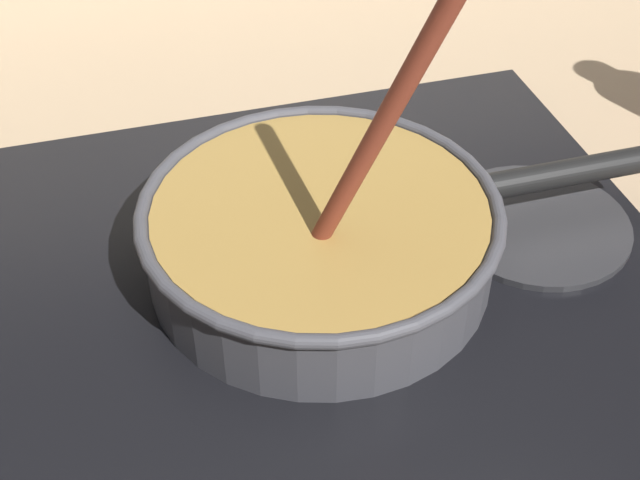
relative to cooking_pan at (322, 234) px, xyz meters
name	(u,v)px	position (x,y,z in m)	size (l,w,h in m)	color
ground	(231,435)	(-0.10, -0.11, -0.07)	(2.40, 1.60, 0.04)	#9E8466
hob_plate	(320,275)	(0.00, 0.00, -0.04)	(0.56, 0.48, 0.01)	black
burner_ring	(320,265)	(0.00, 0.00, -0.03)	(0.20, 0.20, 0.01)	#592D0C
spare_burner	(536,224)	(0.18, 0.00, -0.03)	(0.16, 0.16, 0.01)	#262628
cooking_pan	(322,234)	(0.00, 0.00, 0.00)	(0.42, 0.27, 0.29)	#38383D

